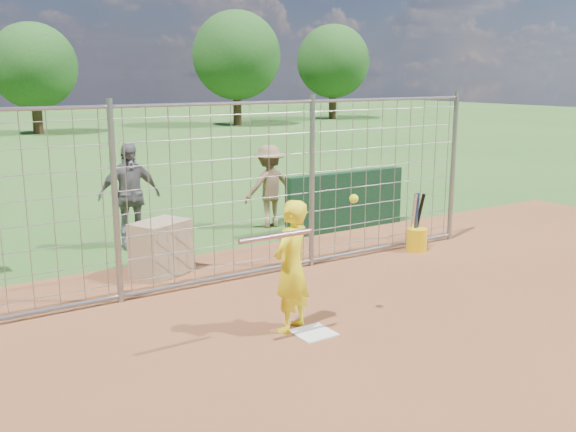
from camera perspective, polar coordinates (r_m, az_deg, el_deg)
ground at (r=7.56m, az=1.39°, el=-9.92°), size 100.00×100.00×0.00m
home_plate at (r=7.40m, az=2.28°, el=-10.34°), size 0.43×0.43×0.02m
dugout_wall at (r=12.13m, az=5.15°, el=1.34°), size 2.60×0.20×1.10m
batter at (r=7.25m, az=0.29°, el=-4.49°), size 0.66×0.56×1.53m
bystander_b at (r=11.08m, az=-13.91°, el=1.78°), size 1.06×0.47×1.79m
bystander_c at (r=12.28m, az=-1.68°, el=2.66°), size 1.04×0.61×1.58m
equipment_bin at (r=9.56m, az=-11.24°, el=-2.82°), size 0.96×0.83×0.80m
equipment_in_play at (r=6.81m, az=0.71°, el=-0.93°), size 1.61×0.22×0.34m
bucket_with_bats at (r=10.89m, az=11.36°, el=-1.79°), size 0.34×0.34×0.98m
backstop_fence at (r=8.87m, az=-5.84°, el=1.87°), size 9.08×0.08×2.60m
tree_line at (r=34.64m, az=-21.60°, el=12.98°), size 44.66×6.72×6.48m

